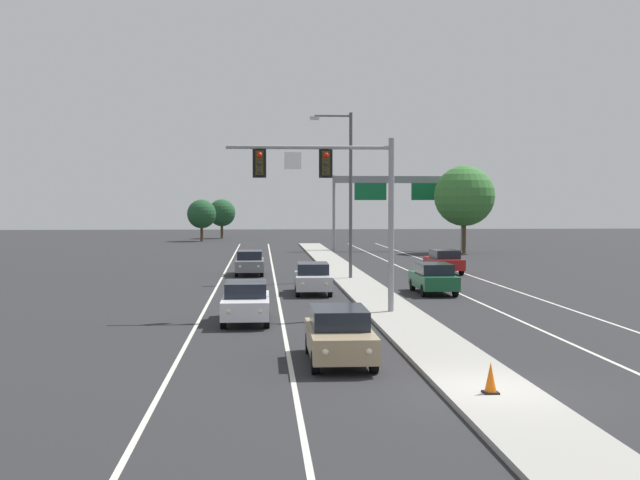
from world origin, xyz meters
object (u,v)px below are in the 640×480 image
Objects in this scene: overhead_signal_mast at (339,187)px; car_receding_green at (433,278)px; car_oncoming_tan at (339,334)px; traffic_cone_median_nose at (491,378)px; highway_sign_gantry at (399,189)px; car_oncoming_white at (246,301)px; car_oncoming_grey at (250,262)px; tree_far_right_a at (464,196)px; tree_far_left_a at (202,214)px; car_receding_red at (444,261)px; street_lamp_median at (347,185)px; car_oncoming_silver at (313,278)px; tree_far_left_c at (222,213)px.

car_receding_green is (5.68, 7.76, -4.50)m from overhead_signal_mast.
overhead_signal_mast is 10.88m from car_oncoming_tan.
traffic_cone_median_nose is 0.06× the size of highway_sign_gantry.
car_oncoming_white is 13.38m from car_receding_green.
tree_far_right_a reaches higher than car_oncoming_grey.
tree_far_right_a is 37.69m from tree_far_left_a.
traffic_cone_median_nose is at bearing -81.44° from overhead_signal_mast.
highway_sign_gantry is at bearing 73.41° from car_oncoming_white.
car_receding_red is (9.93, 29.64, 0.00)m from car_oncoming_tan.
overhead_signal_mast is 15.53m from street_lamp_median.
tree_far_right_a reaches higher than traffic_cone_median_nose.
overhead_signal_mast is at bearing -114.48° from car_receding_red.
car_oncoming_silver is 11.80m from car_oncoming_grey.
car_receding_red is 23.49m from tree_far_right_a.
car_oncoming_tan is 1.00× the size of car_receding_green.
tree_far_left_a is (-9.71, 78.16, 2.60)m from car_oncoming_tan.
car_oncoming_tan is (-2.94, -25.25, -4.97)m from street_lamp_median.
traffic_cone_median_nose is at bearing -56.44° from car_oncoming_tan.
car_receding_red is at bearing -67.95° from tree_far_left_a.
street_lamp_median is 32.16m from highway_sign_gantry.
car_oncoming_tan is (-0.93, -9.86, -4.50)m from overhead_signal_mast.
street_lamp_median is 8.79m from car_oncoming_grey.
tree_far_right_a reaches higher than tree_far_left_c.
tree_far_right_a reaches higher than car_receding_green.
overhead_signal_mast is 1.60× the size of car_receding_red.
street_lamp_median is at bearing 82.58° from overhead_signal_mast.
car_oncoming_silver and car_receding_green have the same top height.
car_oncoming_tan is at bearing -108.53° from car_receding_red.
traffic_cone_median_nose is 83.91m from tree_far_left_a.
highway_sign_gantry is at bearing 86.73° from car_receding_red.
car_oncoming_silver is 0.34× the size of highway_sign_gantry.
car_oncoming_white is at bearing -156.15° from overhead_signal_mast.
street_lamp_median reaches higher than car_oncoming_white.
car_oncoming_grey reaches higher than traffic_cone_median_nose.
overhead_signal_mast is at bearing 84.60° from car_oncoming_tan.
car_oncoming_white is 0.54× the size of tree_far_right_a.
street_lamp_median reaches higher than car_receding_green.
tree_far_left_a reaches higher than car_oncoming_tan.
car_receding_green is at bearing 44.87° from car_oncoming_white.
tree_far_right_a is 42.78m from tree_far_left_c.
highway_sign_gantry is at bearing -45.96° from tree_far_left_a.
street_lamp_median is 29.83m from tree_far_right_a.
car_oncoming_white is 78.57m from tree_far_left_c.
car_oncoming_tan is 0.54× the size of tree_far_right_a.
street_lamp_median reaches higher than tree_far_left_a.
tree_far_right_a is at bearing 69.01° from overhead_signal_mast.
car_oncoming_grey is 15.21m from car_receding_green.
highway_sign_gantry is (8.52, 31.01, 0.37)m from street_lamp_median.
traffic_cone_median_nose is (5.99, -12.90, -0.31)m from car_oncoming_white.
car_receding_green is 0.84× the size of tree_far_left_c.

